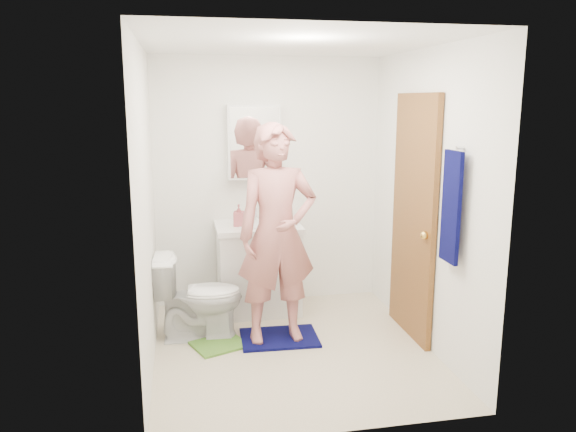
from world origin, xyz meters
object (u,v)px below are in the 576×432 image
(towel, at_px, (451,207))
(toilet, at_px, (199,296))
(vanity_cabinet, at_px, (258,270))
(man, at_px, (277,234))
(soap_dispenser, at_px, (239,215))
(medicine_cabinet, at_px, (254,142))
(toothbrush_cup, at_px, (279,216))

(towel, relative_size, toilet, 1.09)
(toilet, bearing_deg, vanity_cabinet, -44.52)
(man, bearing_deg, toilet, 159.72)
(toilet, xyz_separation_m, soap_dispenser, (0.40, 0.49, 0.58))
(medicine_cabinet, distance_m, towel, 2.11)
(vanity_cabinet, bearing_deg, toothbrush_cup, 21.24)
(medicine_cabinet, xyz_separation_m, man, (0.06, -0.94, -0.68))
(man, bearing_deg, towel, -38.40)
(toothbrush_cup, bearing_deg, man, -100.75)
(toothbrush_cup, height_order, man, man)
(medicine_cabinet, height_order, toothbrush_cup, medicine_cabinet)
(toilet, distance_m, toothbrush_cup, 1.14)
(toilet, relative_size, man, 0.41)
(towel, relative_size, toothbrush_cup, 6.07)
(medicine_cabinet, xyz_separation_m, toothbrush_cup, (0.21, -0.14, -0.70))
(towel, xyz_separation_m, toilet, (-1.76, 0.95, -0.88))
(medicine_cabinet, distance_m, toilet, 1.56)
(towel, bearing_deg, medicine_cabinet, 124.61)
(vanity_cabinet, relative_size, toothbrush_cup, 6.07)
(soap_dispenser, xyz_separation_m, toothbrush_cup, (0.39, 0.12, -0.05))
(medicine_cabinet, relative_size, towel, 0.87)
(medicine_cabinet, height_order, soap_dispenser, medicine_cabinet)
(medicine_cabinet, distance_m, soap_dispenser, 0.72)
(vanity_cabinet, bearing_deg, towel, -51.53)
(toilet, bearing_deg, toothbrush_cup, -49.24)
(toothbrush_cup, bearing_deg, towel, -58.32)
(man, bearing_deg, soap_dispenser, 105.49)
(medicine_cabinet, distance_m, man, 1.16)
(medicine_cabinet, distance_m, toothbrush_cup, 0.74)
(towel, bearing_deg, toothbrush_cup, 121.68)
(vanity_cabinet, bearing_deg, medicine_cabinet, 90.00)
(medicine_cabinet, relative_size, man, 0.39)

